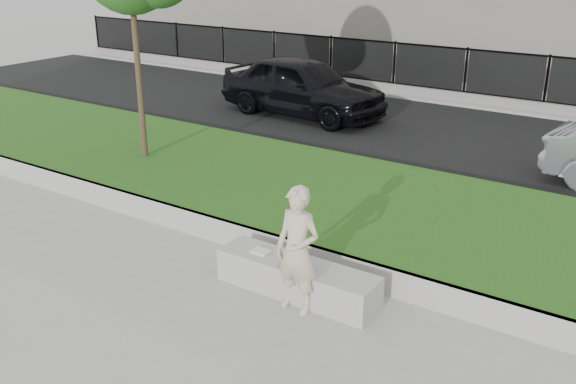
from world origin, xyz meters
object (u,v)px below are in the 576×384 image
Objects in this scene: stone_bench at (297,278)px; man at (298,250)px; car_dark at (302,86)px; book at (261,251)px.

stone_bench is 0.70m from man.
car_dark reaches higher than stone_bench.
stone_bench is at bearing -143.04° from car_dark.
man reaches higher than car_dark.
stone_bench is 9.31m from car_dark.
stone_bench is 1.36× the size of man.
man is at bearing -55.99° from stone_bench.
man is 0.36× the size of car_dark.
man reaches higher than stone_bench.
stone_bench is 0.62m from book.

